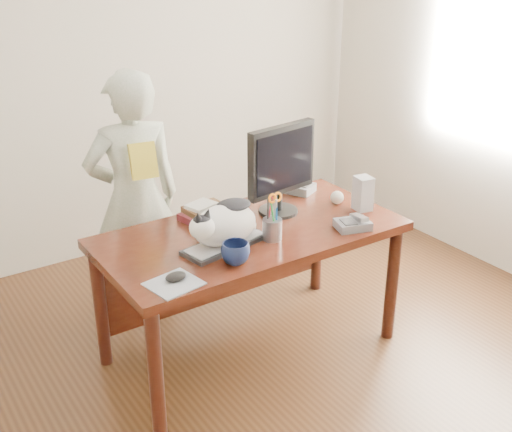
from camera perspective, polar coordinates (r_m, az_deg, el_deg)
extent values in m
plane|color=black|center=(3.38, 5.40, -16.55)|extent=(4.50, 4.50, 0.00)
plane|color=white|center=(4.61, -12.12, 12.90)|extent=(4.00, 0.00, 4.00)
cube|color=black|center=(3.39, -0.47, -1.65)|extent=(1.60, 0.80, 0.05)
cylinder|color=black|center=(3.03, -8.89, -13.77)|extent=(0.07, 0.07, 0.70)
cylinder|color=black|center=(3.76, 11.99, -5.94)|extent=(0.07, 0.07, 0.70)
cylinder|color=black|center=(3.56, -13.66, -7.95)|extent=(0.07, 0.07, 0.70)
cylinder|color=black|center=(4.20, 5.46, -2.19)|extent=(0.07, 0.07, 0.70)
cube|color=black|center=(3.81, -3.43, -4.12)|extent=(1.45, 0.03, 0.50)
cube|color=black|center=(3.21, -2.77, -2.53)|extent=(0.48, 0.25, 0.02)
cube|color=#B9B9BE|center=(3.20, -2.77, -2.32)|extent=(0.44, 0.22, 0.01)
ellipsoid|color=white|center=(3.16, -2.80, -0.81)|extent=(0.37, 0.27, 0.21)
ellipsoid|color=white|center=(3.03, -4.82, -1.03)|extent=(0.14, 0.14, 0.12)
ellipsoid|color=black|center=(3.02, -4.85, -0.37)|extent=(0.10, 0.10, 0.04)
cone|color=black|center=(2.98, -5.16, -0.11)|extent=(0.07, 0.07, 0.07)
cone|color=black|center=(3.02, -4.34, 0.19)|extent=(0.07, 0.06, 0.07)
ellipsoid|color=black|center=(3.16, -2.02, 1.00)|extent=(0.20, 0.18, 0.04)
cylinder|color=white|center=(3.33, -1.23, -0.82)|extent=(0.12, 0.13, 0.05)
cylinder|color=black|center=(3.59, 1.99, 0.47)|extent=(0.25, 0.25, 0.02)
cylinder|color=black|center=(3.57, 2.00, 1.33)|extent=(0.05, 0.05, 0.10)
cube|color=black|center=(3.47, 2.29, 5.03)|extent=(0.45, 0.11, 0.38)
cube|color=black|center=(3.45, 2.60, 4.93)|extent=(0.40, 0.06, 0.32)
cylinder|color=gray|center=(3.26, 1.45, -1.17)|extent=(0.10, 0.10, 0.11)
cylinder|color=black|center=(3.22, 1.06, 0.33)|extent=(0.03, 0.04, 0.16)
cylinder|color=#0B499F|center=(3.22, 1.84, 0.34)|extent=(0.03, 0.04, 0.17)
cylinder|color=#B01924|center=(3.24, 1.25, 0.46)|extent=(0.01, 0.04, 0.16)
cylinder|color=#177428|center=(3.21, 1.49, 0.20)|extent=(0.02, 0.03, 0.17)
cylinder|color=silver|center=(3.22, 1.65, 0.53)|extent=(0.02, 0.03, 0.12)
cylinder|color=silver|center=(3.22, 1.78, 0.57)|extent=(0.02, 0.03, 0.12)
torus|color=orange|center=(3.19, 1.48, 1.57)|extent=(0.05, 0.02, 0.05)
torus|color=orange|center=(3.21, 1.95, 1.70)|extent=(0.05, 0.02, 0.05)
cube|color=#A6AAB2|center=(2.90, -7.31, -5.99)|extent=(0.25, 0.23, 0.00)
ellipsoid|color=black|center=(2.91, -7.15, -5.37)|extent=(0.11, 0.08, 0.04)
imported|color=#0C1533|center=(3.02, -1.84, -3.32)|extent=(0.19, 0.19, 0.11)
cube|color=slate|center=(3.43, 8.59, -0.77)|extent=(0.21, 0.18, 0.04)
cube|color=#3A3A3D|center=(3.40, 8.23, -0.50)|extent=(0.09, 0.11, 0.01)
cube|color=silver|center=(3.44, 9.16, -0.13)|extent=(0.09, 0.15, 0.05)
cube|color=#ABABAE|center=(3.65, 9.49, 2.00)|extent=(0.10, 0.11, 0.19)
sphere|color=white|center=(3.73, 7.22, 1.64)|extent=(0.08, 0.08, 0.08)
cube|color=#4A131A|center=(3.52, -4.70, 0.07)|extent=(0.27, 0.22, 0.04)
cube|color=#4F331B|center=(3.51, -4.53, 0.62)|extent=(0.23, 0.18, 0.03)
cube|color=silver|center=(3.49, -4.87, 0.94)|extent=(0.18, 0.16, 0.02)
cube|color=slate|center=(3.89, 3.72, 2.54)|extent=(0.21, 0.23, 0.05)
cube|color=#3A3A3D|center=(3.86, 4.10, 2.85)|extent=(0.12, 0.12, 0.01)
imported|color=silver|center=(3.80, -10.75, 1.45)|extent=(0.60, 0.44, 1.53)
cube|color=gold|center=(3.55, -9.99, 4.86)|extent=(0.16, 0.11, 0.20)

